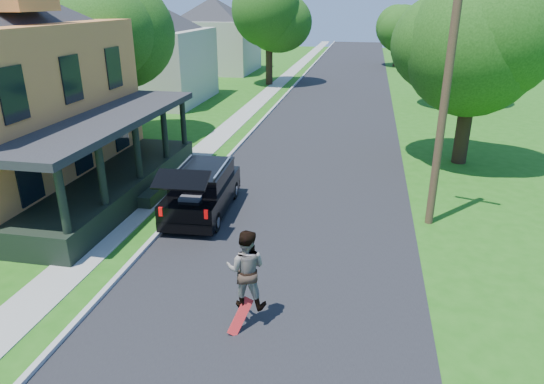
% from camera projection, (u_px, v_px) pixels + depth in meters
% --- Properties ---
extents(ground, '(140.00, 140.00, 0.00)m').
position_uv_depth(ground, '(259.00, 313.00, 11.59)').
color(ground, '#1F5B12').
rests_on(ground, ground).
extents(street, '(8.00, 120.00, 0.02)m').
position_uv_depth(street, '(329.00, 121.00, 29.82)').
color(street, black).
rests_on(street, ground).
extents(curb, '(0.15, 120.00, 0.12)m').
position_uv_depth(curb, '(265.00, 118.00, 30.54)').
color(curb, '#A1A19C').
rests_on(curb, ground).
extents(sidewalk, '(1.30, 120.00, 0.03)m').
position_uv_depth(sidewalk, '(241.00, 117.00, 30.82)').
color(sidewalk, gray).
rests_on(sidewalk, ground).
extents(front_walk, '(6.50, 1.20, 0.03)m').
position_uv_depth(front_walk, '(53.00, 193.00, 18.75)').
color(front_walk, gray).
rests_on(front_walk, ground).
extents(neighbor_house_mid, '(12.78, 12.78, 8.30)m').
position_uv_depth(neighbor_house_mid, '(146.00, 41.00, 34.32)').
color(neighbor_house_mid, '#B2B09D').
rests_on(neighbor_house_mid, ground).
extents(neighbor_house_far, '(12.78, 12.78, 8.30)m').
position_uv_depth(neighbor_house_far, '(214.00, 29.00, 48.90)').
color(neighbor_house_far, '#B2B09D').
rests_on(neighbor_house_far, ground).
extents(black_suv, '(2.02, 4.75, 2.17)m').
position_uv_depth(black_suv, '(202.00, 191.00, 16.73)').
color(black_suv, black).
rests_on(black_suv, ground).
extents(skateboarder, '(0.95, 0.76, 1.89)m').
position_uv_depth(skateboarder, '(246.00, 269.00, 10.77)').
color(skateboarder, black).
rests_on(skateboarder, ground).
extents(skateboard, '(0.50, 0.60, 0.79)m').
position_uv_depth(skateboard, '(240.00, 317.00, 10.87)').
color(skateboard, red).
rests_on(skateboard, ground).
extents(tree_left_mid, '(6.59, 6.69, 8.34)m').
position_uv_depth(tree_left_mid, '(108.00, 37.00, 23.75)').
color(tree_left_mid, black).
rests_on(tree_left_mid, ground).
extents(tree_left_far, '(7.19, 7.36, 9.14)m').
position_uv_depth(tree_left_far, '(269.00, 12.00, 40.45)').
color(tree_left_far, black).
rests_on(tree_left_far, ground).
extents(tree_right_near, '(7.01, 7.13, 8.75)m').
position_uv_depth(tree_right_near, '(476.00, 37.00, 20.32)').
color(tree_right_near, black).
rests_on(tree_right_near, ground).
extents(tree_right_mid, '(6.56, 6.37, 8.84)m').
position_uv_depth(tree_right_mid, '(461.00, 22.00, 31.52)').
color(tree_right_mid, black).
rests_on(tree_right_mid, ground).
extents(tree_right_far, '(5.60, 5.64, 7.38)m').
position_uv_depth(tree_right_far, '(399.00, 22.00, 52.23)').
color(tree_right_far, black).
rests_on(tree_right_far, ground).
extents(utility_pole_near, '(1.54, 0.60, 8.73)m').
position_uv_depth(utility_pole_near, '(446.00, 87.00, 14.60)').
color(utility_pole_near, '#41311E').
rests_on(utility_pole_near, ground).
extents(utility_pole_far, '(1.71, 0.29, 8.59)m').
position_uv_depth(utility_pole_far, '(423.00, 30.00, 43.27)').
color(utility_pole_far, '#41311E').
rests_on(utility_pole_far, ground).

